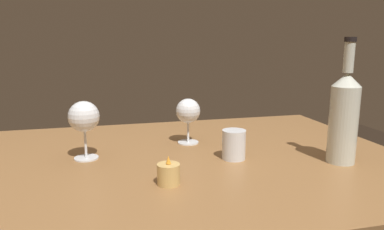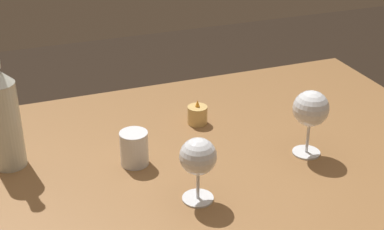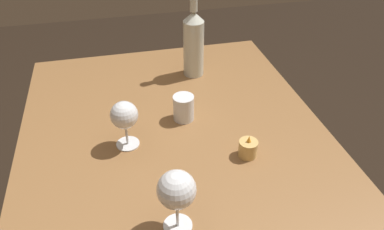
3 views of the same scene
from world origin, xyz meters
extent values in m
cube|color=olive|center=(0.00, 0.00, 0.72)|extent=(1.30, 0.90, 0.04)
cylinder|color=brown|center=(-0.58, -0.38, 0.35)|extent=(0.06, 0.06, 0.70)
cylinder|color=white|center=(-0.07, -0.14, 0.74)|extent=(0.07, 0.07, 0.00)
cylinder|color=white|center=(-0.07, -0.14, 0.78)|extent=(0.01, 0.01, 0.07)
sphere|color=white|center=(-0.07, -0.14, 0.84)|extent=(0.08, 0.08, 0.08)
cylinder|color=#510A14|center=(-0.07, -0.14, 0.84)|extent=(0.06, 0.06, 0.02)
cylinder|color=white|center=(0.23, -0.06, 0.74)|extent=(0.07, 0.07, 0.00)
cylinder|color=white|center=(0.23, -0.06, 0.78)|extent=(0.01, 0.01, 0.08)
sphere|color=white|center=(0.23, -0.06, 0.86)|extent=(0.08, 0.08, 0.08)
cylinder|color=#510A14|center=(0.23, -0.06, 0.86)|extent=(0.07, 0.07, 0.03)
cylinder|color=silver|center=(-0.43, 0.14, 0.84)|extent=(0.07, 0.07, 0.20)
cone|color=silver|center=(-0.43, 0.14, 0.96)|extent=(0.07, 0.07, 0.03)
cylinder|color=silver|center=(-0.43, 0.14, 1.02)|extent=(0.03, 0.03, 0.08)
cylinder|color=black|center=(-0.43, 0.14, 1.06)|extent=(0.03, 0.03, 0.01)
cylinder|color=white|center=(-0.16, 0.04, 0.78)|extent=(0.06, 0.06, 0.08)
cylinder|color=silver|center=(-0.16, 0.04, 0.76)|extent=(0.06, 0.06, 0.03)
cylinder|color=#DBB266|center=(0.05, 0.18, 0.76)|extent=(0.05, 0.05, 0.05)
cylinder|color=white|center=(0.05, 0.18, 0.76)|extent=(0.04, 0.04, 0.03)
cone|color=#F99E2D|center=(0.05, 0.18, 0.80)|extent=(0.01, 0.01, 0.02)
camera|label=1|loc=(0.18, 0.94, 1.06)|focal=33.92mm
camera|label=2|loc=(-0.42, -1.03, 1.43)|focal=52.51mm
camera|label=3|loc=(0.75, -0.15, 1.43)|focal=34.73mm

